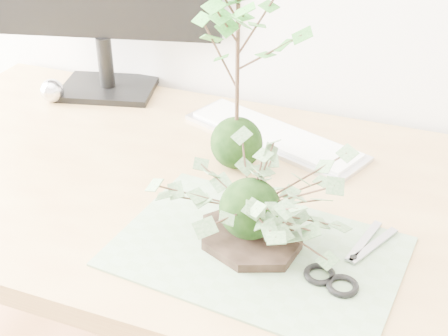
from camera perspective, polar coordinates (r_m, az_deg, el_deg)
The scene contains 8 objects.
desk at distance 1.13m, azimuth 4.75°, elevation -6.56°, with size 1.60×0.70×0.74m.
cutting_mat at distance 0.96m, azimuth 3.02°, elevation -7.62°, with size 0.42×0.28×0.00m, color gray.
stone_dish at distance 0.97m, azimuth 2.33°, elevation -6.38°, with size 0.18×0.18×0.01m, color black.
ivy_kokedama at distance 0.91m, azimuth 2.46°, elevation -1.47°, with size 0.32×0.32×0.19m.
maple_kokedama at distance 1.05m, azimuth 1.29°, elevation 13.54°, with size 0.26×0.26×0.40m.
keyboard at distance 1.25m, azimuth 4.61°, elevation 2.95°, with size 0.40×0.25×0.02m.
foil_ball at distance 1.45m, azimuth -15.45°, elevation 6.84°, with size 0.05×0.05×0.05m, color silver.
scissors at distance 0.92m, azimuth 11.08°, elevation -9.44°, with size 0.10×0.20×0.01m.
Camera 1 is at (0.30, 0.37, 1.34)m, focal length 50.00 mm.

